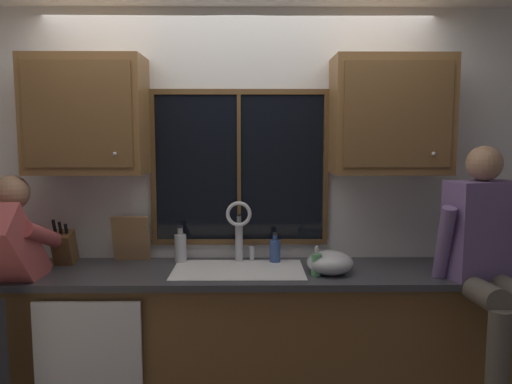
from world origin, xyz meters
The scene contains 22 objects.
back_wall centered at (0.00, 0.06, 1.27)m, with size 5.97×0.12×2.55m, color silver.
window_glass centered at (0.00, -0.01, 1.52)m, with size 1.10×0.02×0.95m, color black.
window_frame_top centered at (0.00, -0.02, 2.02)m, with size 1.17×0.02×0.04m, color brown.
window_frame_bottom centered at (0.00, -0.02, 1.03)m, with size 1.17×0.02×0.04m, color brown.
window_frame_left centered at (-0.56, -0.02, 1.52)m, with size 0.04×0.02×0.95m, color brown.
window_frame_right centered at (0.57, -0.02, 1.52)m, with size 0.04×0.02×0.95m, color brown.
window_mullion_center centered at (0.00, -0.02, 1.52)m, with size 0.02×0.02×0.95m, color brown.
lower_cabinet_run centered at (0.00, -0.29, 0.44)m, with size 3.57×0.58×0.88m, color brown.
countertop centered at (0.00, -0.31, 0.90)m, with size 3.63×0.62×0.04m, color #38383D.
dishwasher_front centered at (-0.83, -0.61, 0.46)m, with size 0.60×0.02×0.74m, color white.
upper_cabinet_left centered at (-0.93, -0.17, 1.86)m, with size 0.72×0.36×0.72m.
upper_cabinet_right centered at (0.94, -0.17, 1.86)m, with size 0.72×0.36×0.72m.
sink centered at (0.00, -0.30, 0.82)m, with size 0.80×0.46×0.21m.
faucet centered at (0.01, -0.12, 1.17)m, with size 0.18×0.09×0.40m.
person_sitting_on_counter centered at (1.40, -0.57, 1.10)m, with size 0.54×0.65×1.26m.
knife_block centered at (-1.10, -0.17, 1.03)m, with size 0.12×0.18×0.32m.
cutting_board centered at (-0.70, -0.08, 1.07)m, with size 0.24×0.02×0.30m, color #997047.
mixing_bowl centered at (0.55, -0.38, 0.98)m, with size 0.28×0.28×0.14m, color #B7B7BC.
soap_dispenser centered at (0.46, -0.43, 0.99)m, with size 0.06×0.07×0.18m.
bottle_green_glass centered at (0.23, -0.12, 1.00)m, with size 0.07×0.07×0.19m.
bottle_tall_clear centered at (0.00, -0.09, 1.05)m, with size 0.05×0.05×0.31m.
bottle_amber_small centered at (-0.38, -0.11, 1.02)m, with size 0.08×0.08×0.24m.
Camera 1 is at (0.08, -3.23, 1.73)m, focal length 34.39 mm.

